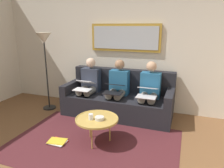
{
  "coord_description": "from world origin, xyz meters",
  "views": [
    {
      "loc": [
        -1.27,
        1.82,
        1.78
      ],
      "look_at": [
        0.0,
        -1.7,
        0.75
      ],
      "focal_mm": 33.65,
      "sensor_mm": 36.0,
      "label": 1
    }
  ],
  "objects_px": {
    "laptop_white": "(84,85)",
    "magazine_stack": "(57,142)",
    "coffee_table": "(97,119)",
    "standing_lamp": "(44,47)",
    "couch": "(119,99)",
    "person_left": "(149,90)",
    "framed_mirror": "(125,38)",
    "laptop_silver": "(147,92)",
    "person_right": "(89,84)",
    "bowl": "(99,118)",
    "laptop_black": "(114,88)",
    "person_middle": "(118,86)",
    "cup": "(91,117)"
  },
  "relations": [
    {
      "from": "bowl",
      "to": "laptop_white",
      "type": "distance_m",
      "value": 1.22
    },
    {
      "from": "person_right",
      "to": "laptop_black",
      "type": "bearing_deg",
      "value": 160.05
    },
    {
      "from": "laptop_silver",
      "to": "laptop_black",
      "type": "xyz_separation_m",
      "value": [
        0.64,
        -0.0,
        0.0
      ]
    },
    {
      "from": "couch",
      "to": "person_left",
      "type": "xyz_separation_m",
      "value": [
        -0.64,
        0.07,
        0.3
      ]
    },
    {
      "from": "bowl",
      "to": "person_left",
      "type": "height_order",
      "value": "person_left"
    },
    {
      "from": "person_right",
      "to": "magazine_stack",
      "type": "relative_size",
      "value": 3.68
    },
    {
      "from": "coffee_table",
      "to": "couch",
      "type": "bearing_deg",
      "value": -88.03
    },
    {
      "from": "person_left",
      "to": "person_middle",
      "type": "xyz_separation_m",
      "value": [
        0.64,
        0.0,
        0.0
      ]
    },
    {
      "from": "standing_lamp",
      "to": "person_middle",
      "type": "bearing_deg",
      "value": -172.69
    },
    {
      "from": "bowl",
      "to": "laptop_white",
      "type": "bearing_deg",
      "value": -52.33
    },
    {
      "from": "couch",
      "to": "cup",
      "type": "relative_size",
      "value": 24.44
    },
    {
      "from": "couch",
      "to": "person_right",
      "type": "height_order",
      "value": "person_right"
    },
    {
      "from": "framed_mirror",
      "to": "laptop_black",
      "type": "xyz_separation_m",
      "value": [
        0.0,
        0.69,
        -0.92
      ]
    },
    {
      "from": "cup",
      "to": "person_left",
      "type": "distance_m",
      "value": 1.4
    },
    {
      "from": "laptop_white",
      "to": "magazine_stack",
      "type": "bearing_deg",
      "value": 94.58
    },
    {
      "from": "laptop_white",
      "to": "cup",
      "type": "bearing_deg",
      "value": 121.63
    },
    {
      "from": "person_left",
      "to": "couch",
      "type": "bearing_deg",
      "value": -6.13
    },
    {
      "from": "coffee_table",
      "to": "person_left",
      "type": "relative_size",
      "value": 0.59
    },
    {
      "from": "person_left",
      "to": "person_middle",
      "type": "bearing_deg",
      "value": 0.0
    },
    {
      "from": "coffee_table",
      "to": "magazine_stack",
      "type": "bearing_deg",
      "value": 21.44
    },
    {
      "from": "person_middle",
      "to": "magazine_stack",
      "type": "xyz_separation_m",
      "value": [
        0.55,
        1.38,
        -0.59
      ]
    },
    {
      "from": "person_left",
      "to": "standing_lamp",
      "type": "xyz_separation_m",
      "value": [
        2.19,
        0.2,
        0.76
      ]
    },
    {
      "from": "couch",
      "to": "person_right",
      "type": "distance_m",
      "value": 0.71
    },
    {
      "from": "coffee_table",
      "to": "person_middle",
      "type": "distance_m",
      "value": 1.17
    },
    {
      "from": "couch",
      "to": "standing_lamp",
      "type": "xyz_separation_m",
      "value": [
        1.55,
        0.27,
        1.06
      ]
    },
    {
      "from": "couch",
      "to": "bowl",
      "type": "relative_size",
      "value": 15.67
    },
    {
      "from": "laptop_black",
      "to": "standing_lamp",
      "type": "xyz_separation_m",
      "value": [
        1.55,
        -0.03,
        0.74
      ]
    },
    {
      "from": "person_left",
      "to": "laptop_silver",
      "type": "bearing_deg",
      "value": 90.0
    },
    {
      "from": "framed_mirror",
      "to": "laptop_silver",
      "type": "distance_m",
      "value": 1.32
    },
    {
      "from": "bowl",
      "to": "laptop_black",
      "type": "bearing_deg",
      "value": -84.1
    },
    {
      "from": "framed_mirror",
      "to": "laptop_silver",
      "type": "relative_size",
      "value": 3.91
    },
    {
      "from": "couch",
      "to": "person_left",
      "type": "distance_m",
      "value": 0.71
    },
    {
      "from": "person_left",
      "to": "laptop_black",
      "type": "xyz_separation_m",
      "value": [
        0.64,
        0.23,
        0.02
      ]
    },
    {
      "from": "framed_mirror",
      "to": "laptop_silver",
      "type": "height_order",
      "value": "framed_mirror"
    },
    {
      "from": "couch",
      "to": "standing_lamp",
      "type": "bearing_deg",
      "value": 9.8
    },
    {
      "from": "bowl",
      "to": "laptop_silver",
      "type": "relative_size",
      "value": 0.37
    },
    {
      "from": "magazine_stack",
      "to": "couch",
      "type": "bearing_deg",
      "value": -110.7
    },
    {
      "from": "coffee_table",
      "to": "person_right",
      "type": "relative_size",
      "value": 0.59
    },
    {
      "from": "bowl",
      "to": "cup",
      "type": "bearing_deg",
      "value": 15.32
    },
    {
      "from": "laptop_white",
      "to": "bowl",
      "type": "bearing_deg",
      "value": 127.67
    },
    {
      "from": "magazine_stack",
      "to": "framed_mirror",
      "type": "bearing_deg",
      "value": -106.59
    },
    {
      "from": "framed_mirror",
      "to": "laptop_white",
      "type": "distance_m",
      "value": 1.31
    },
    {
      "from": "person_middle",
      "to": "laptop_black",
      "type": "height_order",
      "value": "person_middle"
    },
    {
      "from": "coffee_table",
      "to": "standing_lamp",
      "type": "relative_size",
      "value": 0.4
    },
    {
      "from": "person_middle",
      "to": "standing_lamp",
      "type": "bearing_deg",
      "value": 7.31
    },
    {
      "from": "coffee_table",
      "to": "person_left",
      "type": "bearing_deg",
      "value": -117.5
    },
    {
      "from": "person_right",
      "to": "laptop_silver",
      "type": "bearing_deg",
      "value": 169.56
    },
    {
      "from": "laptop_black",
      "to": "magazine_stack",
      "type": "xyz_separation_m",
      "value": [
        0.55,
        1.15,
        -0.61
      ]
    },
    {
      "from": "laptop_silver",
      "to": "laptop_black",
      "type": "bearing_deg",
      "value": -0.32
    },
    {
      "from": "laptop_white",
      "to": "standing_lamp",
      "type": "xyz_separation_m",
      "value": [
        0.91,
        -0.03,
        0.74
      ]
    }
  ]
}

